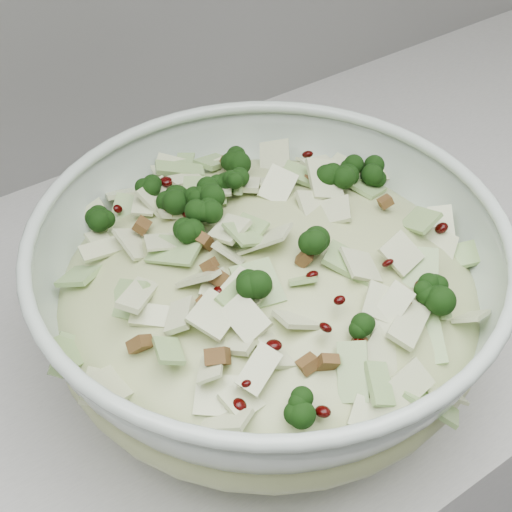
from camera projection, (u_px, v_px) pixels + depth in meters
The scene contains 2 objects.
mixing_bowl at pixel (268, 295), 0.61m from camera, with size 0.42×0.42×0.16m.
salad at pixel (268, 274), 0.59m from camera, with size 0.38×0.38×0.16m.
Camera 1 is at (-0.22, 1.26, 1.42)m, focal length 50.00 mm.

